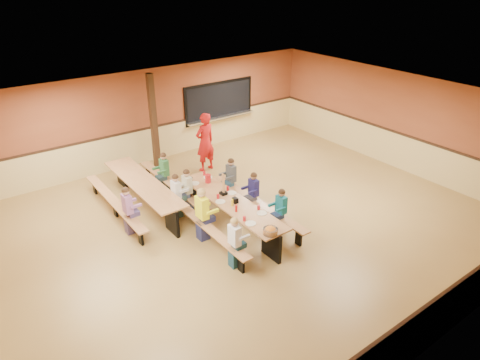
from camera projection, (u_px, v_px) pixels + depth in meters
ground at (244, 223)px, 10.77m from camera, size 12.00×12.00×0.00m
room_envelope at (244, 200)px, 10.46m from camera, size 12.04×10.04×3.02m
kitchen_pass_through at (219, 103)px, 15.05m from camera, size 2.78×0.28×1.38m
structural_post at (154, 122)px, 13.17m from camera, size 0.18×0.18×3.00m
cafeteria_table_main at (231, 208)px, 10.41m from camera, size 1.91×3.70×0.74m
cafeteria_table_second at (144, 189)px, 11.30m from camera, size 1.91×3.70×0.74m
seated_child_white_left at (235, 243)px, 8.99m from camera, size 0.36×0.29×1.19m
seated_adult_yellow at (202, 215)px, 9.89m from camera, size 0.42×0.35×1.32m
seated_child_grey_left at (177, 196)px, 10.82m from camera, size 0.36×0.29×1.19m
seated_child_teal_right at (281, 211)px, 10.17m from camera, size 0.35×0.28×1.16m
seated_child_navy_right at (254, 194)px, 10.93m from camera, size 0.35×0.29×1.17m
seated_child_char_right at (231, 179)px, 11.64m from camera, size 0.37×0.30×1.21m
seated_child_purple_sec at (128, 211)px, 10.15m from camera, size 0.37×0.30×1.21m
seated_child_green_sec at (165, 173)px, 11.97m from camera, size 0.37×0.30×1.21m
seated_child_tan_sec at (187, 191)px, 11.06m from camera, size 0.36×0.30×1.19m
standing_woman at (205, 142)px, 13.21m from camera, size 0.73×0.53×1.87m
punch_pitcher at (208, 179)px, 11.14m from camera, size 0.16×0.16×0.22m
chip_bowl at (270, 231)px, 9.02m from camera, size 0.32×0.32×0.15m
napkin_dispenser at (235, 200)px, 10.20m from camera, size 0.10×0.14×0.13m
condiment_mustard at (232, 203)px, 10.06m from camera, size 0.06×0.06×0.17m
condiment_ketchup at (236, 208)px, 9.82m from camera, size 0.06×0.06×0.17m
table_paddle at (223, 189)px, 10.54m from camera, size 0.16×0.16×0.56m
place_settings at (231, 199)px, 10.29m from camera, size 0.65×3.30×0.11m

